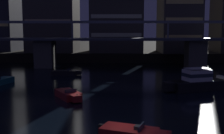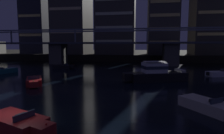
{
  "view_description": "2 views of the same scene",
  "coord_description": "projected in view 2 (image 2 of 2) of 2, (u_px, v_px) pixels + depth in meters",
  "views": [
    {
      "loc": [
        -0.3,
        -19.79,
        7.51
      ],
      "look_at": [
        -1.15,
        18.46,
        2.68
      ],
      "focal_mm": 46.5,
      "sensor_mm": 36.0,
      "label": 1
    },
    {
      "loc": [
        7.8,
        -9.83,
        4.93
      ],
      "look_at": [
        2.49,
        23.65,
        1.08
      ],
      "focal_mm": 29.45,
      "sensor_mm": 36.0,
      "label": 2
    }
  ],
  "objects": [
    {
      "name": "speedboat_mid_left",
      "position": [
        4.0,
        71.0,
        33.74
      ],
      "size": [
        2.77,
        5.18,
        1.16
      ],
      "color": "#196066",
      "rests_on": "ground"
    },
    {
      "name": "speedboat_near_center",
      "position": [
        34.0,
        81.0,
        23.74
      ],
      "size": [
        3.66,
        4.84,
        1.16
      ],
      "color": "maroon",
      "rests_on": "ground"
    },
    {
      "name": "tower_east_low",
      "position": [
        213.0,
        4.0,
        57.35
      ],
      "size": [
        11.85,
        9.86,
        32.03
      ],
      "color": "#38332D",
      "rests_on": "far_riverbank"
    },
    {
      "name": "river_bridge",
      "position": [
        112.0,
        48.0,
        49.33
      ],
      "size": [
        97.86,
        6.4,
        9.38
      ],
      "color": "#4C4944",
      "rests_on": "ground"
    },
    {
      "name": "speedboat_far_left",
      "position": [
        18.0,
        123.0,
        10.84
      ],
      "size": [
        5.1,
        3.06,
        1.16
      ],
      "color": "maroon",
      "rests_on": "ground"
    },
    {
      "name": "speedboat_mid_center",
      "position": [
        220.0,
        74.0,
        30.26
      ],
      "size": [
        5.11,
        3.02,
        1.16
      ],
      "color": "silver",
      "rests_on": "ground"
    },
    {
      "name": "far_riverbank",
      "position": [
        126.0,
        53.0,
        96.81
      ],
      "size": [
        240.0,
        80.0,
        2.2
      ],
      "primitive_type": "cube",
      "color": "black",
      "rests_on": "ground"
    },
    {
      "name": "ground_plane",
      "position": [
        13.0,
        126.0,
        11.42
      ],
      "size": [
        400.0,
        400.0,
        0.0
      ],
      "primitive_type": "plane",
      "color": "black"
    },
    {
      "name": "cabin_cruiser_near_left",
      "position": [
        156.0,
        73.0,
        26.3
      ],
      "size": [
        9.31,
        5.15,
        2.79
      ],
      "color": "black",
      "rests_on": "ground"
    },
    {
      "name": "tower_east_tall",
      "position": [
        162.0,
        24.0,
        58.97
      ],
      "size": [
        8.94,
        13.02,
        19.91
      ],
      "color": "#423D38",
      "rests_on": "far_riverbank"
    },
    {
      "name": "tower_west_low",
      "position": [
        37.0,
        8.0,
        69.59
      ],
      "size": [
        9.26,
        9.88,
        34.47
      ],
      "color": "#282833",
      "rests_on": "far_riverbank"
    },
    {
      "name": "tower_west_tall",
      "position": [
        72.0,
        1.0,
        65.65
      ],
      "size": [
        11.76,
        13.25,
        37.86
      ],
      "color": "#423D38",
      "rests_on": "far_riverbank"
    },
    {
      "name": "speedboat_mid_right",
      "position": [
        63.0,
        67.0,
        40.8
      ],
      "size": [
        5.19,
        1.83,
        1.16
      ],
      "color": "black",
      "rests_on": "ground"
    },
    {
      "name": "tower_central",
      "position": [
        116.0,
        23.0,
        63.31
      ],
      "size": [
        12.71,
        12.83,
        22.01
      ],
      "color": "#423D38",
      "rests_on": "far_riverbank"
    },
    {
      "name": "speedboat_near_right",
      "position": [
        208.0,
        106.0,
        13.94
      ],
      "size": [
        3.93,
        4.73,
        1.16
      ],
      "color": "beige",
      "rests_on": "ground"
    }
  ]
}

